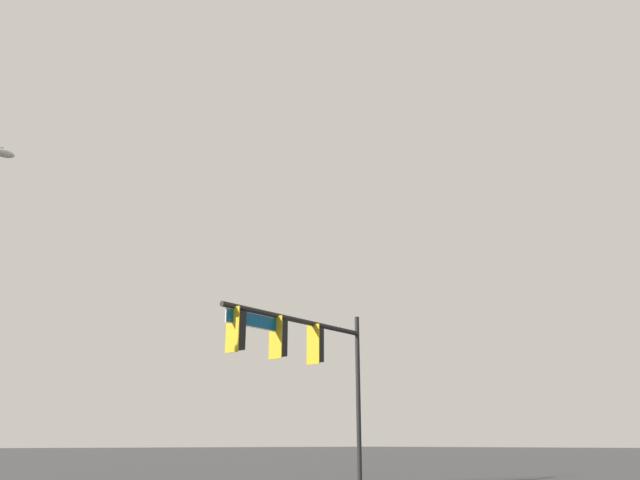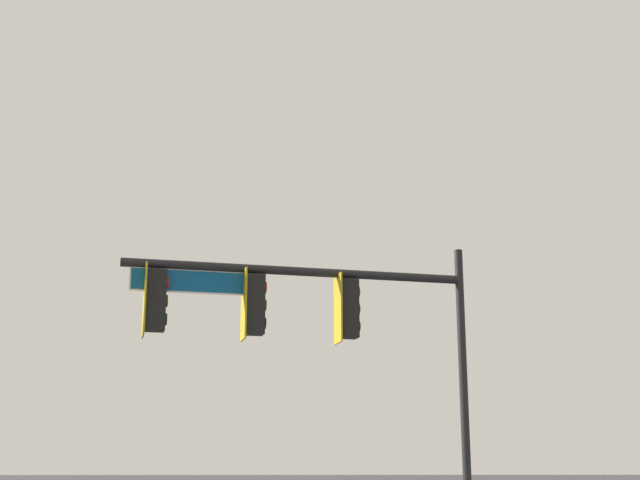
{
  "view_description": "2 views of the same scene",
  "coord_description": "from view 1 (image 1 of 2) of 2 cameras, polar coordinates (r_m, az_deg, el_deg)",
  "views": [
    {
      "loc": [
        7.09,
        8.08,
        1.25
      ],
      "look_at": [
        -5.91,
        -7.19,
        7.81
      ],
      "focal_mm": 35.0,
      "sensor_mm": 36.0,
      "label": 1
    },
    {
      "loc": [
        -4.53,
        8.84,
        1.43
      ],
      "look_at": [
        -5.64,
        -8.55,
        5.91
      ],
      "focal_mm": 50.0,
      "sensor_mm": 36.0,
      "label": 2
    }
  ],
  "objects": [
    {
      "name": "signal_pole_near",
      "position": [
        19.94,
        -2.14,
        -9.52
      ],
      "size": [
        6.47,
        1.42,
        5.6
      ],
      "color": "black",
      "rests_on": "ground_plane"
    }
  ]
}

